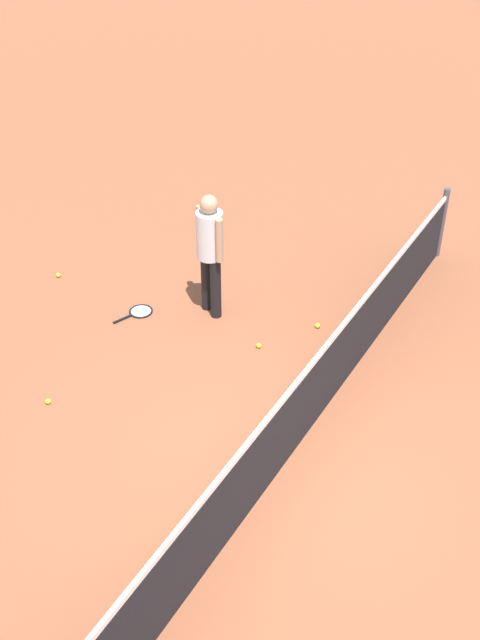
# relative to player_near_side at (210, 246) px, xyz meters

# --- Properties ---
(ground_plane) EXTENTS (40.00, 40.00, 0.00)m
(ground_plane) POSITION_rel_player_near_side_xyz_m (2.10, 2.09, -1.01)
(ground_plane) COLOR #9E5638
(court_net) EXTENTS (10.09, 0.09, 1.07)m
(court_net) POSITION_rel_player_near_side_xyz_m (2.10, 2.09, -0.51)
(court_net) COLOR #4C4C51
(court_net) RESTS_ON ground_plane
(player_near_side) EXTENTS (0.45, 0.51, 1.70)m
(player_near_side) POSITION_rel_player_near_side_xyz_m (0.00, 0.00, 0.00)
(player_near_side) COLOR black
(player_near_side) RESTS_ON ground_plane
(tennis_racket_near_player) EXTENTS (0.61, 0.40, 0.03)m
(tennis_racket_near_player) POSITION_rel_player_near_side_xyz_m (0.51, -0.81, -1.00)
(tennis_racket_near_player) COLOR black
(tennis_racket_near_player) RESTS_ON ground_plane
(tennis_ball_near_player) EXTENTS (0.07, 0.07, 0.07)m
(tennis_ball_near_player) POSITION_rel_player_near_side_xyz_m (0.38, -2.31, -0.98)
(tennis_ball_near_player) COLOR #C6E033
(tennis_ball_near_player) RESTS_ON ground_plane
(tennis_ball_by_net) EXTENTS (0.07, 0.07, 0.07)m
(tennis_ball_by_net) POSITION_rel_player_near_side_xyz_m (2.47, -0.64, -0.98)
(tennis_ball_by_net) COLOR #C6E033
(tennis_ball_by_net) RESTS_ON ground_plane
(tennis_ball_midcourt) EXTENTS (0.07, 0.07, 0.07)m
(tennis_ball_midcourt) POSITION_rel_player_near_side_xyz_m (0.36, 0.92, -0.98)
(tennis_ball_midcourt) COLOR #C6E033
(tennis_ball_midcourt) RESTS_ON ground_plane
(tennis_ball_stray_left) EXTENTS (0.07, 0.07, 0.07)m
(tennis_ball_stray_left) POSITION_rel_player_near_side_xyz_m (-0.38, 1.36, -0.98)
(tennis_ball_stray_left) COLOR #C6E033
(tennis_ball_stray_left) RESTS_ON ground_plane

